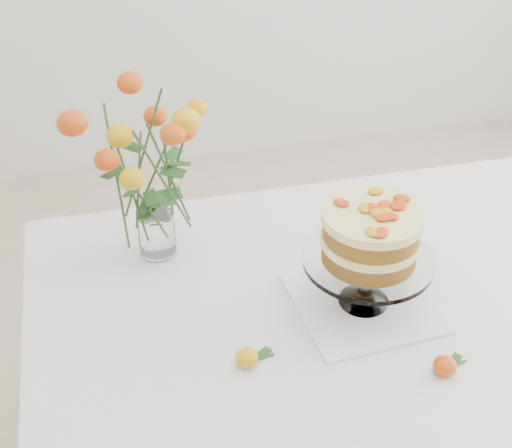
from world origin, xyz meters
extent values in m
cube|color=tan|center=(0.00, 0.00, 0.73)|extent=(1.40, 0.90, 0.04)
cylinder|color=tan|center=(-0.62, 0.37, 0.35)|extent=(0.06, 0.06, 0.71)
cylinder|color=tan|center=(0.62, 0.37, 0.35)|extent=(0.06, 0.06, 0.71)
cube|color=white|center=(0.00, 0.00, 0.75)|extent=(1.42, 0.92, 0.01)
cube|color=white|center=(0.00, 0.46, 0.65)|extent=(1.42, 0.01, 0.20)
cube|color=white|center=(-0.71, 0.00, 0.65)|extent=(0.01, 0.92, 0.20)
cube|color=white|center=(-0.03, -0.02, 0.76)|extent=(0.29, 0.29, 0.01)
cylinder|color=white|center=(-0.03, -0.02, 0.83)|extent=(0.03, 0.03, 0.08)
cylinder|color=white|center=(-0.03, -0.02, 0.87)|extent=(0.26, 0.26, 0.01)
cylinder|color=brown|center=(-0.03, -0.02, 0.90)|extent=(0.20, 0.20, 0.04)
cylinder|color=#FCFCA3|center=(-0.03, -0.02, 0.92)|extent=(0.20, 0.20, 0.02)
cylinder|color=brown|center=(-0.03, -0.02, 0.95)|extent=(0.20, 0.20, 0.04)
cylinder|color=#FCFCA3|center=(-0.03, -0.02, 0.98)|extent=(0.21, 0.21, 0.02)
cylinder|color=white|center=(-0.41, 0.26, 0.76)|extent=(0.07, 0.07, 0.01)
cylinder|color=white|center=(-0.41, 0.26, 0.81)|extent=(0.08, 0.08, 0.10)
ellipsoid|color=#ECA814|center=(-0.30, -0.13, 0.77)|extent=(0.04, 0.04, 0.04)
cylinder|color=#2D5120|center=(-0.27, -0.12, 0.76)|extent=(0.05, 0.01, 0.00)
ellipsoid|color=#D44D0A|center=(0.05, -0.23, 0.77)|extent=(0.04, 0.04, 0.04)
cylinder|color=#2D5120|center=(0.08, -0.23, 0.76)|extent=(0.05, 0.02, 0.00)
ellipsoid|color=#DFA00E|center=(-0.12, -0.10, 0.76)|extent=(0.03, 0.02, 0.00)
ellipsoid|color=#DFA00E|center=(-0.02, -0.14, 0.76)|extent=(0.03, 0.02, 0.00)
camera|label=1|loc=(-0.51, -1.04, 1.74)|focal=50.00mm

